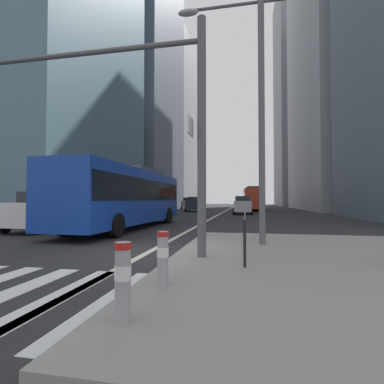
{
  "coord_description": "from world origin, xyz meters",
  "views": [
    {
      "loc": [
        2.84,
        -8.02,
        1.55
      ],
      "look_at": [
        -5.65,
        35.92,
        2.8
      ],
      "focal_mm": 26.26,
      "sensor_mm": 36.0,
      "label": 1
    }
  ],
  "objects": [
    {
      "name": "traffic_signal_gantry",
      "position": [
        -0.53,
        -1.19,
        4.14
      ],
      "size": [
        6.76,
        0.65,
        6.0
      ],
      "color": "#515156",
      "rests_on": "median_island"
    },
    {
      "name": "city_bus_red_receding",
      "position": [
        3.76,
        34.15,
        1.84
      ],
      "size": [
        2.94,
        11.47,
        3.4
      ],
      "color": "red",
      "rests_on": "ground"
    },
    {
      "name": "office_tower_left_mid",
      "position": [
        -16.0,
        36.59,
        20.57
      ],
      "size": [
        13.66,
        18.2,
        41.15
      ],
      "primitive_type": "cube",
      "color": "slate",
      "rests_on": "ground"
    },
    {
      "name": "car_oncoming_far",
      "position": [
        -6.89,
        39.32,
        0.99
      ],
      "size": [
        2.07,
        4.22,
        1.94
      ],
      "color": "#B2A899",
      "rests_on": "ground"
    },
    {
      "name": "ground_plane",
      "position": [
        0.0,
        20.0,
        0.0
      ],
      "size": [
        160.0,
        160.0,
        0.0
      ],
      "primitive_type": "plane",
      "color": "#28282B"
    },
    {
      "name": "pedestrian_railing",
      "position": [
        2.8,
        -0.05,
        0.87
      ],
      "size": [
        0.06,
        4.09,
        0.98
      ],
      "color": "black",
      "rests_on": "median_island"
    },
    {
      "name": "office_tower_right_mid",
      "position": [
        17.0,
        39.44,
        21.5
      ],
      "size": [
        11.3,
        25.81,
        42.99
      ],
      "primitive_type": "cube",
      "color": "#9E9EA3",
      "rests_on": "ground"
    },
    {
      "name": "sedan_white_oncoming",
      "position": [
        -7.11,
        4.46,
        0.99
      ],
      "size": [
        2.1,
        4.33,
        1.94
      ],
      "color": "silver",
      "rests_on": "ground"
    },
    {
      "name": "lane_centre_line",
      "position": [
        0.0,
        30.0,
        0.01
      ],
      "size": [
        0.2,
        80.0,
        0.01
      ],
      "primitive_type": "cube",
      "color": "beige",
      "rests_on": "ground"
    },
    {
      "name": "car_oncoming_mid",
      "position": [
        -3.9,
        28.56,
        0.99
      ],
      "size": [
        2.19,
        4.24,
        1.94
      ],
      "color": "#232838",
      "rests_on": "ground"
    },
    {
      "name": "car_receding_near",
      "position": [
        2.45,
        22.91,
        0.99
      ],
      "size": [
        2.11,
        4.61,
        1.94
      ],
      "color": "silver",
      "rests_on": "ground"
    },
    {
      "name": "office_tower_left_far",
      "position": [
        -16.0,
        59.14,
        20.42
      ],
      "size": [
        11.1,
        18.89,
        40.84
      ],
      "primitive_type": "cube",
      "color": "#9E9EA3",
      "rests_on": "ground"
    },
    {
      "name": "street_lamp_post",
      "position": [
        3.33,
        1.11,
        5.28
      ],
      "size": [
        5.5,
        0.32,
        8.0
      ],
      "color": "#56565B",
      "rests_on": "median_island"
    },
    {
      "name": "bollard_front",
      "position": [
        1.44,
        -5.0,
        0.66
      ],
      "size": [
        0.2,
        0.2,
        0.91
      ],
      "color": "#99999E",
      "rests_on": "median_island"
    },
    {
      "name": "car_receding_far",
      "position": [
        2.82,
        52.08,
        0.99
      ],
      "size": [
        2.1,
        4.14,
        1.94
      ],
      "color": "gold",
      "rests_on": "ground"
    },
    {
      "name": "office_tower_right_far",
      "position": [
        17.0,
        68.01,
        28.34
      ],
      "size": [
        12.14,
        19.49,
        56.68
      ],
      "primitive_type": "cube",
      "color": "gray",
      "rests_on": "ground"
    },
    {
      "name": "bollard_left",
      "position": [
        1.5,
        -3.6,
        0.64
      ],
      "size": [
        0.2,
        0.2,
        0.88
      ],
      "color": "#99999E",
      "rests_on": "median_island"
    },
    {
      "name": "crosswalk_stripes",
      "position": [
        -1.0,
        -4.0,
        0.01
      ],
      "size": [
        7.65,
        3.2,
        0.01
      ],
      "color": "silver",
      "rests_on": "ground"
    },
    {
      "name": "median_island",
      "position": [
        5.5,
        -1.0,
        0.07
      ],
      "size": [
        9.0,
        10.0,
        0.15
      ],
      "primitive_type": "cube",
      "color": "gray",
      "rests_on": "ground"
    },
    {
      "name": "city_bus_blue_oncoming",
      "position": [
        -3.5,
        6.34,
        1.84
      ],
      "size": [
        2.82,
        11.44,
        3.4
      ],
      "color": "#14389E",
      "rests_on": "ground"
    }
  ]
}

